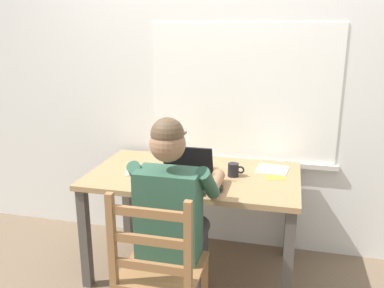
# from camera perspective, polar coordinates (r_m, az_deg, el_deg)

# --- Properties ---
(ground_plane) EXTENTS (8.00, 8.00, 0.00)m
(ground_plane) POSITION_cam_1_polar(r_m,az_deg,el_deg) (3.07, 0.25, -17.10)
(ground_plane) COLOR brown
(back_wall) EXTENTS (6.00, 0.08, 2.60)m
(back_wall) POSITION_cam_1_polar(r_m,az_deg,el_deg) (3.07, 2.51, 8.82)
(back_wall) COLOR silver
(back_wall) RESTS_ON ground
(desk) EXTENTS (1.40, 0.80, 0.73)m
(desk) POSITION_cam_1_polar(r_m,az_deg,el_deg) (2.78, 0.26, -5.93)
(desk) COLOR #9E7A51
(desk) RESTS_ON ground
(seated_person) EXTENTS (0.50, 0.60, 1.24)m
(seated_person) POSITION_cam_1_polar(r_m,az_deg,el_deg) (2.34, -2.56, -9.21)
(seated_person) COLOR #2D5642
(seated_person) RESTS_ON ground
(wooden_chair) EXTENTS (0.42, 0.42, 0.94)m
(wooden_chair) POSITION_cam_1_polar(r_m,az_deg,el_deg) (2.21, -4.62, -17.47)
(wooden_chair) COLOR olive
(wooden_chair) RESTS_ON ground
(laptop) EXTENTS (0.33, 0.31, 0.22)m
(laptop) POSITION_cam_1_polar(r_m,az_deg,el_deg) (2.55, -1.13, -4.46)
(laptop) COLOR black
(laptop) RESTS_ON desk
(computer_mouse) EXTENTS (0.06, 0.10, 0.03)m
(computer_mouse) POSITION_cam_1_polar(r_m,az_deg,el_deg) (2.46, 3.78, -6.17)
(computer_mouse) COLOR black
(computer_mouse) RESTS_ON desk
(coffee_mug_white) EXTENTS (0.12, 0.08, 0.09)m
(coffee_mug_white) POSITION_cam_1_polar(r_m,az_deg,el_deg) (2.96, -1.63, -1.71)
(coffee_mug_white) COLOR white
(coffee_mug_white) RESTS_ON desk
(coffee_mug_dark) EXTENTS (0.11, 0.07, 0.09)m
(coffee_mug_dark) POSITION_cam_1_polar(r_m,az_deg,el_deg) (2.69, 5.87, -3.62)
(coffee_mug_dark) COLOR black
(coffee_mug_dark) RESTS_ON desk
(book_stack_main) EXTENTS (0.18, 0.16, 0.06)m
(book_stack_main) POSITION_cam_1_polar(r_m,az_deg,el_deg) (2.80, 0.86, -3.02)
(book_stack_main) COLOR #38844C
(book_stack_main) RESTS_ON desk
(paper_pile_near_laptop) EXTENTS (0.27, 0.24, 0.01)m
(paper_pile_near_laptop) POSITION_cam_1_polar(r_m,az_deg,el_deg) (2.79, -6.80, -3.77)
(paper_pile_near_laptop) COLOR white
(paper_pile_near_laptop) RESTS_ON desk
(paper_pile_back_corner) EXTENTS (0.23, 0.22, 0.01)m
(paper_pile_back_corner) POSITION_cam_1_polar(r_m,az_deg,el_deg) (2.87, 11.20, -3.50)
(paper_pile_back_corner) COLOR white
(paper_pile_back_corner) RESTS_ON desk
(landscape_photo_print) EXTENTS (0.15, 0.13, 0.00)m
(landscape_photo_print) POSITION_cam_1_polar(r_m,az_deg,el_deg) (2.72, 11.59, -4.62)
(landscape_photo_print) COLOR gold
(landscape_photo_print) RESTS_ON desk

